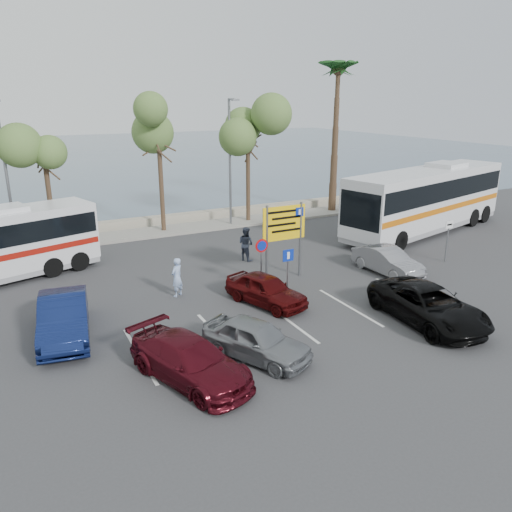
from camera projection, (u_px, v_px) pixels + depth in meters
name	position (u px, v px, depth m)	size (l,w,h in m)	color
ground	(301.00, 306.00, 20.57)	(120.00, 120.00, 0.00)	#363639
kerb_strip	(186.00, 228.00, 32.41)	(44.00, 2.40, 0.15)	gray
seawall	(176.00, 219.00, 34.04)	(48.00, 0.80, 0.60)	gray
sea	(78.00, 157.00, 71.40)	(140.00, 140.00, 0.00)	#455C6E
tree_left	(42.00, 140.00, 27.12)	(3.20, 3.20, 7.20)	#382619
tree_mid	(158.00, 124.00, 29.75)	(3.20, 3.20, 8.00)	#382619
tree_right	(248.00, 130.00, 32.51)	(3.20, 3.20, 7.40)	#382619
palm_tree	(338.00, 72.00, 34.43)	(4.80, 4.80, 11.20)	#382619
street_lamp_left	(6.00, 169.00, 26.27)	(0.45, 1.15, 8.01)	slate
street_lamp_right	(230.00, 156.00, 31.93)	(0.45, 1.15, 8.01)	slate
direction_sign	(284.00, 229.00, 22.98)	(2.20, 0.12, 3.60)	slate
sign_no_stop	(261.00, 256.00, 21.85)	(0.60, 0.08, 2.35)	slate
sign_parking	(288.00, 267.00, 20.71)	(0.50, 0.07, 2.25)	slate
sign_taxi	(448.00, 235.00, 25.67)	(0.50, 0.07, 2.20)	slate
lane_markings	(290.00, 320.00, 19.23)	(12.02, 4.20, 0.01)	silver
coach_bus_right	(426.00, 202.00, 31.26)	(13.85, 6.11, 4.23)	silver
car_silver_a	(256.00, 339.00, 16.33)	(1.54, 3.82, 1.30)	gray
car_blue	(64.00, 317.00, 17.69)	(1.62, 4.64, 1.53)	#101C4D
car_maroon	(190.00, 360.00, 15.03)	(1.83, 4.49, 1.30)	#4B0C15
car_red	(266.00, 290.00, 20.58)	(1.52, 3.77, 1.29)	#480A0A
suv_black	(428.00, 305.00, 18.90)	(2.35, 5.09, 1.42)	black
car_silver_b	(387.00, 261.00, 24.20)	(1.35, 3.87, 1.27)	gray
pedestrian_near	(177.00, 277.00, 21.37)	(0.62, 0.41, 1.71)	#99B2DF
pedestrian_far	(246.00, 244.00, 26.09)	(0.87, 0.68, 1.79)	#353C4F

